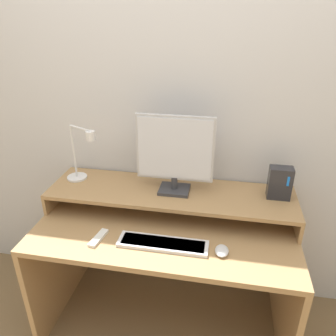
# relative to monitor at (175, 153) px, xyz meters

# --- Properties ---
(wall_back) EXTENTS (6.00, 0.05, 2.50)m
(wall_back) POSITION_rel_monitor_xyz_m (-0.02, 0.22, 0.18)
(wall_back) COLOR silver
(wall_back) RESTS_ON ground_plane
(desk) EXTENTS (1.39, 0.69, 0.71)m
(desk) POSITION_rel_monitor_xyz_m (-0.02, -0.16, -0.55)
(desk) COLOR #A87F51
(desk) RESTS_ON ground_plane
(monitor_shelf) EXTENTS (1.39, 0.38, 0.13)m
(monitor_shelf) POSITION_rel_monitor_xyz_m (-0.02, -0.01, -0.25)
(monitor_shelf) COLOR #A87F51
(monitor_shelf) RESTS_ON desk
(monitor) EXTENTS (0.42, 0.14, 0.44)m
(monitor) POSITION_rel_monitor_xyz_m (0.00, 0.00, 0.00)
(monitor) COLOR #38383D
(monitor) RESTS_ON monitor_shelf
(desk_lamp) EXTENTS (0.23, 0.16, 0.34)m
(desk_lamp) POSITION_rel_monitor_xyz_m (-0.55, 0.02, -0.08)
(desk_lamp) COLOR silver
(desk_lamp) RESTS_ON monitor_shelf
(router_dock) EXTENTS (0.12, 0.08, 0.18)m
(router_dock) POSITION_rel_monitor_xyz_m (0.57, 0.03, -0.14)
(router_dock) COLOR #28282D
(router_dock) RESTS_ON monitor_shelf
(keyboard) EXTENTS (0.45, 0.12, 0.02)m
(keyboard) POSITION_rel_monitor_xyz_m (-0.00, -0.33, -0.35)
(keyboard) COLOR silver
(keyboard) RESTS_ON desk
(mouse) EXTENTS (0.07, 0.09, 0.03)m
(mouse) POSITION_rel_monitor_xyz_m (0.29, -0.33, -0.35)
(mouse) COLOR silver
(mouse) RESTS_ON desk
(remote_control) EXTENTS (0.06, 0.15, 0.02)m
(remote_control) POSITION_rel_monitor_xyz_m (-0.33, -0.34, -0.35)
(remote_control) COLOR white
(remote_control) RESTS_ON desk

